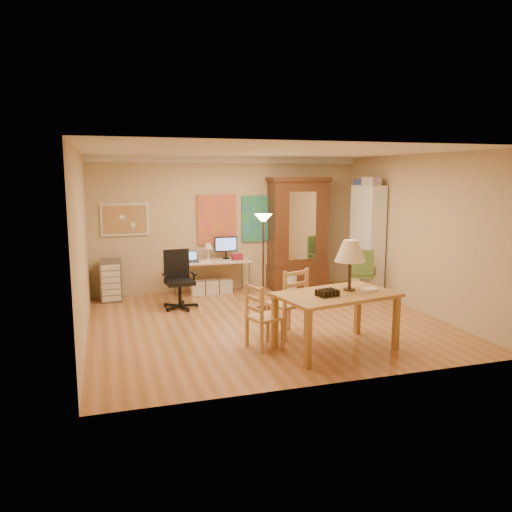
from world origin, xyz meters
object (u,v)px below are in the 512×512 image
object	(u,v)px
computer_desk	(213,273)
bookshelf	(367,240)
dining_table	(341,281)
office_chair_green	(361,285)
armoire	(297,240)
office_chair_black	(179,293)

from	to	relation	value
computer_desk	bookshelf	bearing A→B (deg)	-14.90
dining_table	computer_desk	bearing A→B (deg)	105.57
office_chair_green	armoire	size ratio (longest dim) A/B	0.42
computer_desk	office_chair_green	bearing A→B (deg)	-24.04
bookshelf	armoire	bearing A→B (deg)	142.40
armoire	office_chair_black	bearing A→B (deg)	-159.68
computer_desk	bookshelf	distance (m)	3.14
computer_desk	armoire	distance (m)	1.92
computer_desk	office_chair_green	world-z (taller)	computer_desk
office_chair_black	bookshelf	bearing A→B (deg)	1.49
computer_desk	bookshelf	xyz separation A→B (m)	(2.96, -0.79, 0.66)
dining_table	armoire	world-z (taller)	armoire
armoire	bookshelf	world-z (taller)	armoire
office_chair_black	dining_table	bearing A→B (deg)	-56.51
office_chair_black	office_chair_green	size ratio (longest dim) A/B	1.07
office_chair_black	office_chair_green	distance (m)	3.46
dining_table	computer_desk	size ratio (longest dim) A/B	1.16
office_chair_black	office_chair_green	bearing A→B (deg)	-4.95
dining_table	office_chair_black	xyz separation A→B (m)	(-1.80, 2.72, -0.66)
armoire	bookshelf	distance (m)	1.43
dining_table	office_chair_black	bearing A→B (deg)	123.49
computer_desk	dining_table	bearing A→B (deg)	-74.43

